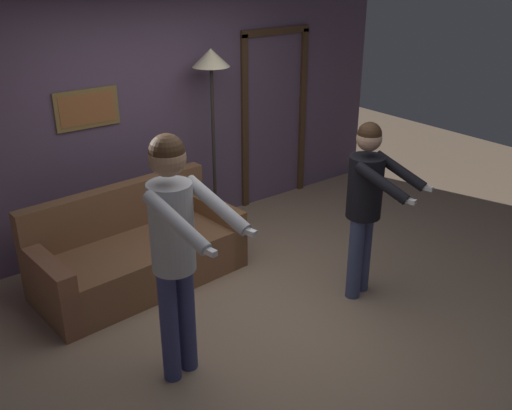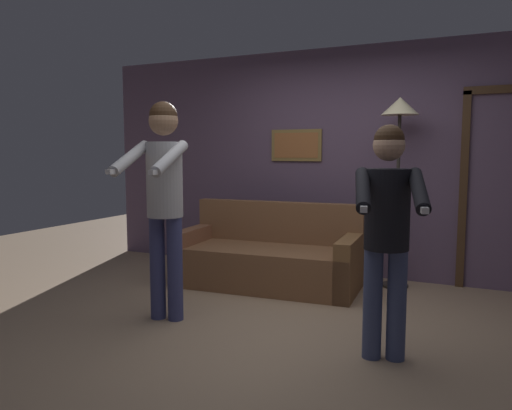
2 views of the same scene
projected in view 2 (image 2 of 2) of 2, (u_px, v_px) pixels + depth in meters
The scene contains 6 objects.
ground_plane at pixel (282, 326), 4.09m from camera, with size 12.00×12.00×0.00m, color #9F8367.
back_wall_assembly at pixel (349, 163), 5.70m from camera, with size 6.40×0.10×2.60m.
couch at pixel (269, 260), 5.31m from camera, with size 1.96×0.98×0.87m.
torchiere_lamp at pixel (400, 125), 5.12m from camera, with size 0.39×0.39×1.98m.
person_standing_left at pixel (164, 187), 4.13m from camera, with size 0.52×0.76×1.83m.
person_standing_right at pixel (387, 222), 3.33m from camera, with size 0.54×0.70×1.60m.
Camera 2 is at (1.49, -3.67, 1.43)m, focal length 35.00 mm.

